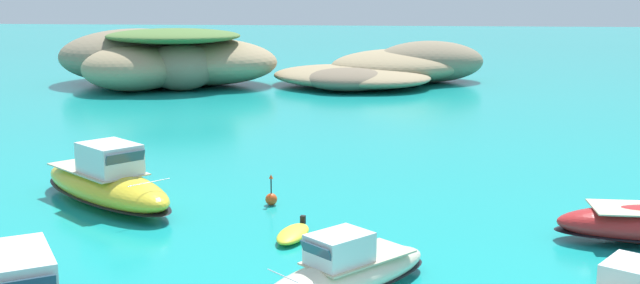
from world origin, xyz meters
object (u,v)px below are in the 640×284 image
Objects in this scene: channel_buoy at (271,198)px; islet_large at (162,58)px; motorboat_yellow at (106,183)px; dinghy_tender at (293,234)px; motorboat_cream at (346,272)px; islet_small at (388,69)px.

islet_large is at bearing 113.70° from channel_buoy.
motorboat_yellow reaches higher than dinghy_tender.
islet_large is 48.48m from channel_buoy.
dinghy_tender is at bearing 115.85° from motorboat_cream.
motorboat_yellow is at bearing -103.90° from islet_small.
islet_large is 9.30× the size of dinghy_tender.
islet_large reaches higher than motorboat_cream.
motorboat_yellow is (11.76, -44.95, -1.83)m from islet_large.
channel_buoy reaches higher than dinghy_tender.
islet_small is 18.02× the size of channel_buoy.
islet_large reaches higher than channel_buoy.
channel_buoy is (-4.35, -48.13, -1.27)m from islet_small.
motorboat_yellow is at bearing 141.73° from motorboat_cream.
motorboat_cream is (23.75, -54.41, -2.11)m from islet_large.
islet_small is 50.21m from motorboat_yellow.
motorboat_cream is 4.54× the size of channel_buoy.
motorboat_cream is at bearing -66.97° from channel_buoy.
dinghy_tender is at bearing -92.84° from islet_small.
motorboat_cream is 5.87m from dinghy_tender.
islet_large is 53.58m from dinghy_tender.
motorboat_yellow is at bearing -75.34° from islet_large.
islet_large reaches higher than dinghy_tender.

